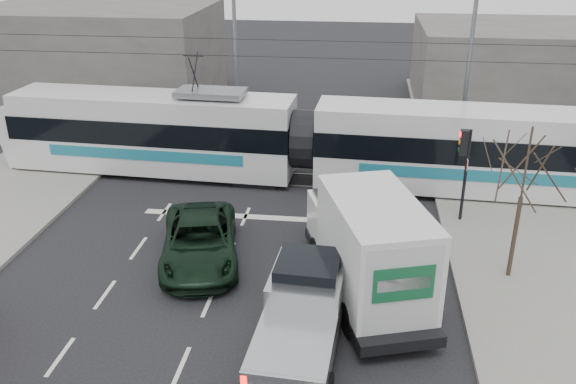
# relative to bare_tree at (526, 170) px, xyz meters

# --- Properties ---
(ground) EXTENTS (120.00, 120.00, 0.00)m
(ground) POSITION_rel_bare_tree_xyz_m (-7.60, -2.50, -3.79)
(ground) COLOR black
(ground) RESTS_ON ground
(rails) EXTENTS (60.00, 1.60, 0.03)m
(rails) POSITION_rel_bare_tree_xyz_m (-7.60, 7.50, -3.78)
(rails) COLOR #33302D
(rails) RESTS_ON ground
(building_left) EXTENTS (14.00, 10.00, 6.00)m
(building_left) POSITION_rel_bare_tree_xyz_m (-21.60, 19.50, -0.79)
(building_left) COLOR slate
(building_left) RESTS_ON ground
(building_right) EXTENTS (12.00, 10.00, 5.00)m
(building_right) POSITION_rel_bare_tree_xyz_m (4.40, 21.50, -1.29)
(building_right) COLOR slate
(building_right) RESTS_ON ground
(bare_tree) EXTENTS (2.40, 2.40, 5.00)m
(bare_tree) POSITION_rel_bare_tree_xyz_m (0.00, 0.00, 0.00)
(bare_tree) COLOR #47382B
(bare_tree) RESTS_ON ground
(traffic_signal) EXTENTS (0.44, 0.44, 3.60)m
(traffic_signal) POSITION_rel_bare_tree_xyz_m (-1.13, 4.00, -1.05)
(traffic_signal) COLOR black
(traffic_signal) RESTS_ON ground
(street_lamp_near) EXTENTS (2.38, 0.25, 9.00)m
(street_lamp_near) POSITION_rel_bare_tree_xyz_m (-0.29, 11.50, 1.32)
(street_lamp_near) COLOR slate
(street_lamp_near) RESTS_ON ground
(street_lamp_far) EXTENTS (2.38, 0.25, 9.00)m
(street_lamp_far) POSITION_rel_bare_tree_xyz_m (-11.79, 13.50, 1.32)
(street_lamp_far) COLOR slate
(street_lamp_far) RESTS_ON ground
(catenary) EXTENTS (60.00, 0.20, 7.00)m
(catenary) POSITION_rel_bare_tree_xyz_m (-7.60, 7.50, 0.09)
(catenary) COLOR black
(catenary) RESTS_ON ground
(tram) EXTENTS (26.73, 3.99, 5.44)m
(tram) POSITION_rel_bare_tree_xyz_m (-7.40, 7.37, -1.86)
(tram) COLOR silver
(tram) RESTS_ON ground
(silver_pickup) EXTENTS (2.39, 5.97, 2.13)m
(silver_pickup) POSITION_rel_bare_tree_xyz_m (-6.26, -4.01, -2.73)
(silver_pickup) COLOR black
(silver_pickup) RESTS_ON ground
(box_truck) EXTENTS (4.29, 7.21, 3.41)m
(box_truck) POSITION_rel_bare_tree_xyz_m (-4.58, -1.52, -2.11)
(box_truck) COLOR black
(box_truck) RESTS_ON ground
(navy_pickup) EXTENTS (3.18, 5.03, 2.00)m
(navy_pickup) POSITION_rel_bare_tree_xyz_m (-5.04, 1.14, -2.81)
(navy_pickup) COLOR black
(navy_pickup) RESTS_ON ground
(green_car) EXTENTS (3.65, 5.81, 1.50)m
(green_car) POSITION_rel_bare_tree_xyz_m (-10.18, -0.06, -3.04)
(green_car) COLOR black
(green_car) RESTS_ON ground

